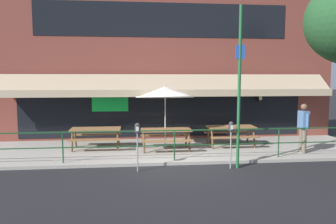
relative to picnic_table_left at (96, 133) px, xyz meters
The scene contains 12 objects.
ground_plane 3.54m from the picnic_table_left, 39.91° to the right, with size 120.00×120.00×0.00m, color black.
patio_deck 2.75m from the picnic_table_left, ahead, with size 15.00×4.00×0.10m, color #9E998E.
restaurant_building 4.42m from the picnic_table_left, 36.89° to the left, with size 15.00×1.60×7.27m.
patio_railing 3.29m from the picnic_table_left, 35.89° to the right, with size 13.84×0.04×0.97m.
picnic_table_left is the anchor object (origin of this frame).
picnic_table_centre 2.58m from the picnic_table_left, 10.45° to the right, with size 1.80×1.42×0.76m.
picnic_table_right 5.07m from the picnic_table_left, ahead, with size 1.80×1.42×0.76m.
patio_umbrella_centre 2.94m from the picnic_table_left, ahead, with size 2.14×2.14×2.38m.
pedestrian_walking 7.39m from the picnic_table_left, 10.58° to the right, with size 0.25×0.62×1.71m.
parking_meter_near 3.17m from the picnic_table_left, 61.77° to the right, with size 0.15×0.16×1.42m.
parking_meter_far 5.07m from the picnic_table_left, 32.71° to the right, with size 0.15×0.16×1.42m.
street_sign_pole 5.51m from the picnic_table_left, 30.82° to the right, with size 0.28×0.09×4.80m.
Camera 1 is at (-1.28, -9.83, 2.72)m, focal length 35.00 mm.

